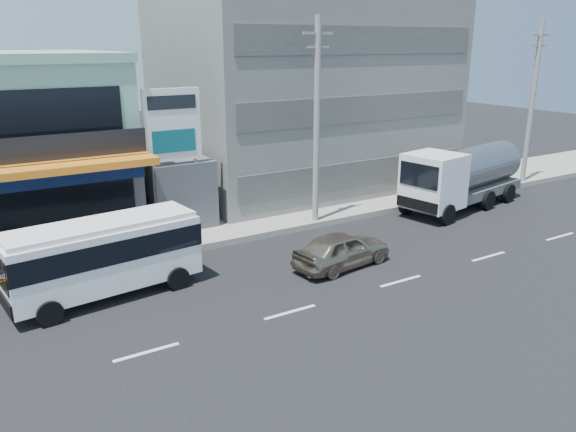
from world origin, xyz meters
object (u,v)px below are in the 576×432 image
object	(u,v)px
billboard	(173,133)
sedan	(342,249)
utility_pole_near	(317,123)
utility_pole_far	(532,104)
tanker_truck	(461,176)
concrete_building	(302,73)
minibus	(104,252)
satellite_dish	(171,156)

from	to	relation	value
billboard	sedan	size ratio (longest dim) A/B	1.59
utility_pole_near	sedan	size ratio (longest dim) A/B	2.30
utility_pole_far	tanker_truck	world-z (taller)	utility_pole_far
concrete_building	utility_pole_far	xyz separation A→B (m)	(12.00, -7.60, -1.85)
concrete_building	billboard	bearing A→B (deg)	-151.08
billboard	minibus	world-z (taller)	billboard
billboard	tanker_truck	size ratio (longest dim) A/B	0.78
satellite_dish	minibus	size ratio (longest dim) A/B	0.22
utility_pole_near	minibus	xyz separation A→B (m)	(-10.98, -2.84, -3.47)
satellite_dish	billboard	world-z (taller)	billboard
utility_pole_far	satellite_dish	bearing A→B (deg)	170.71
billboard	utility_pole_near	bearing A→B (deg)	-15.48
minibus	tanker_truck	xyz separation A→B (m)	(19.51, 1.30, 0.13)
concrete_building	billboard	world-z (taller)	concrete_building
utility_pole_near	utility_pole_far	distance (m)	16.00
concrete_building	utility_pole_far	world-z (taller)	concrete_building
satellite_dish	sedan	xyz separation A→B (m)	(3.95, -8.59, -2.84)
minibus	sedan	world-z (taller)	minibus
tanker_truck	sedan	bearing A→B (deg)	-161.90
utility_pole_far	sedan	size ratio (longest dim) A/B	2.30
utility_pole_near	sedan	bearing A→B (deg)	-112.36
utility_pole_near	utility_pole_far	bearing A→B (deg)	0.00
concrete_building	utility_pole_near	xyz separation A→B (m)	(-4.00, -7.60, -1.85)
concrete_building	tanker_truck	xyz separation A→B (m)	(4.53, -9.14, -5.19)
concrete_building	satellite_dish	xyz separation A→B (m)	(-10.00, -4.00, -3.42)
utility_pole_near	utility_pole_far	xyz separation A→B (m)	(16.00, 0.00, 0.00)
sedan	utility_pole_near	bearing A→B (deg)	-29.71
utility_pole_near	sedan	world-z (taller)	utility_pole_near
billboard	utility_pole_near	size ratio (longest dim) A/B	0.69
billboard	utility_pole_near	xyz separation A→B (m)	(6.50, -1.80, 0.22)
tanker_truck	utility_pole_near	bearing A→B (deg)	169.79
concrete_building	minibus	bearing A→B (deg)	-145.14
concrete_building	satellite_dish	world-z (taller)	concrete_building
concrete_building	billboard	xyz separation A→B (m)	(-10.50, -5.80, -2.07)
billboard	minibus	bearing A→B (deg)	-134.02
concrete_building	billboard	size ratio (longest dim) A/B	2.32
concrete_building	sedan	bearing A→B (deg)	-115.68
billboard	utility_pole_far	distance (m)	22.57
concrete_building	billboard	distance (m)	12.17
concrete_building	tanker_truck	bearing A→B (deg)	-63.65
billboard	minibus	xyz separation A→B (m)	(-4.48, -4.64, -3.25)
utility_pole_far	minibus	bearing A→B (deg)	-174.00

